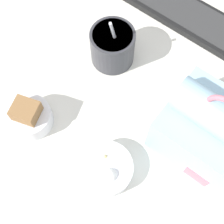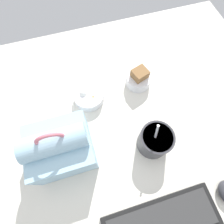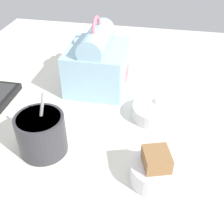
{
  "view_description": "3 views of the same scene",
  "coord_description": "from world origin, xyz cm",
  "px_view_note": "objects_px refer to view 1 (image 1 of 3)",
  "views": [
    {
      "loc": [
        15.76,
        -27.62,
        70.55
      ],
      "look_at": [
        -1.09,
        -5.99,
        7.0
      ],
      "focal_mm": 50.0,
      "sensor_mm": 36.0,
      "label": 1
    },
    {
      "loc": [
        5.91,
        17.4,
        64.17
      ],
      "look_at": [
        -1.09,
        -5.99,
        7.0
      ],
      "focal_mm": 28.0,
      "sensor_mm": 36.0,
      "label": 2
    },
    {
      "loc": [
        -54.72,
        -16.44,
        48.87
      ],
      "look_at": [
        -1.09,
        -5.99,
        7.0
      ],
      "focal_mm": 45.0,
      "sensor_mm": 36.0,
      "label": 3
    }
  ],
  "objects_px": {
    "soup_cup": "(113,46)",
    "bento_bowl_snacks": "(106,169)",
    "bento_bowl_sandwich": "(29,116)",
    "lunch_bag": "(209,130)",
    "keyboard": "(182,12)"
  },
  "relations": [
    {
      "from": "soup_cup",
      "to": "bento_bowl_snacks",
      "type": "bearing_deg",
      "value": -54.88
    },
    {
      "from": "soup_cup",
      "to": "bento_bowl_snacks",
      "type": "height_order",
      "value": "soup_cup"
    },
    {
      "from": "soup_cup",
      "to": "bento_bowl_snacks",
      "type": "xyz_separation_m",
      "value": [
        0.17,
        -0.24,
        -0.03
      ]
    },
    {
      "from": "lunch_bag",
      "to": "bento_bowl_sandwich",
      "type": "distance_m",
      "value": 0.4
    },
    {
      "from": "soup_cup",
      "to": "bento_bowl_snacks",
      "type": "relative_size",
      "value": 1.35
    },
    {
      "from": "soup_cup",
      "to": "lunch_bag",
      "type": "bearing_deg",
      "value": -11.12
    },
    {
      "from": "bento_bowl_sandwich",
      "to": "bento_bowl_snacks",
      "type": "height_order",
      "value": "bento_bowl_sandwich"
    },
    {
      "from": "keyboard",
      "to": "bento_bowl_snacks",
      "type": "xyz_separation_m",
      "value": [
        0.11,
        -0.47,
        0.01
      ]
    },
    {
      "from": "bento_bowl_sandwich",
      "to": "bento_bowl_snacks",
      "type": "distance_m",
      "value": 0.21
    },
    {
      "from": "keyboard",
      "to": "soup_cup",
      "type": "xyz_separation_m",
      "value": [
        -0.06,
        -0.23,
        0.04
      ]
    },
    {
      "from": "keyboard",
      "to": "soup_cup",
      "type": "height_order",
      "value": "soup_cup"
    },
    {
      "from": "bento_bowl_sandwich",
      "to": "soup_cup",
      "type": "bearing_deg",
      "value": 81.09
    },
    {
      "from": "bento_bowl_snacks",
      "to": "lunch_bag",
      "type": "bearing_deg",
      "value": 55.18
    },
    {
      "from": "bento_bowl_snacks",
      "to": "soup_cup",
      "type": "bearing_deg",
      "value": 125.12
    },
    {
      "from": "lunch_bag",
      "to": "soup_cup",
      "type": "xyz_separation_m",
      "value": [
        -0.3,
        0.06,
        -0.03
      ]
    }
  ]
}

